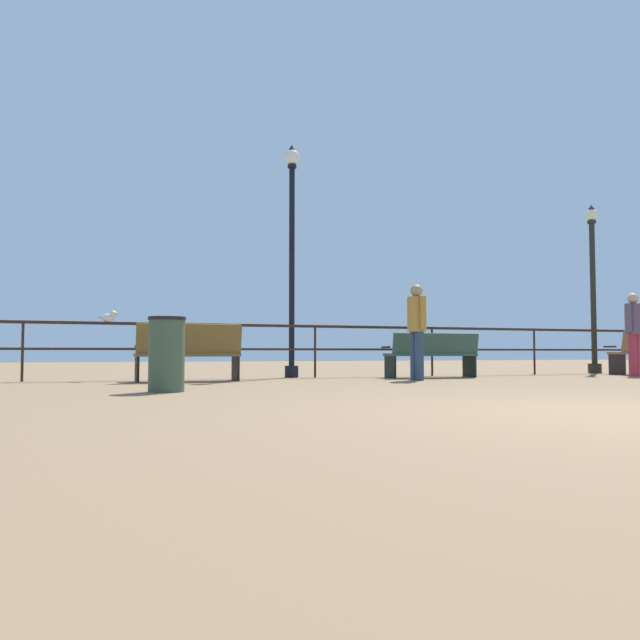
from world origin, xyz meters
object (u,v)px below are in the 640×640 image
Objects in this scene: lamppost_center at (292,247)px; person_at_railing at (634,328)px; person_by_bench at (417,325)px; trash_bin at (167,354)px; bench_near_left at (189,350)px; bench_near_right at (433,353)px; seagull_on_rail at (109,317)px; lamppost_right at (593,288)px.

lamppost_center is 6.93m from person_at_railing.
person_at_railing reaches higher than person_by_bench.
trash_bin is at bearing -157.63° from person_by_bench.
person_by_bench is 1.81× the size of trash_bin.
lamppost_center reaches higher than person_by_bench.
person_by_bench is at bearing -13.96° from bench_near_left.
person_by_bench is at bearing -132.15° from bench_near_right.
bench_near_left is at bearing -153.66° from lamppost_center.
bench_near_right is 1.08× the size of person_by_bench.
person_at_railing reaches higher than seagull_on_rail.
bench_near_left is 0.43× the size of lamppost_right.
bench_near_left is 9.48m from lamppost_right.
bench_near_left is at bearing 174.84° from person_at_railing.
bench_near_left is at bearing 76.05° from trash_bin.
trash_bin is at bearing -168.23° from person_at_railing.
lamppost_center is at bearing 180.00° from lamppost_right.
lamppost_center is 13.79× the size of seagull_on_rail.
person_at_railing is at bearing -5.16° from bench_near_left.
trash_bin is (-5.19, -2.72, -0.02)m from bench_near_right.
person_by_bench reaches higher than trash_bin.
lamppost_right is 4.32× the size of trash_bin.
seagull_on_rail is 3.64m from trash_bin.
lamppost_right is at bearing 19.08° from person_by_bench.
bench_near_right is 1.96× the size of trash_bin.
person_at_railing is at bearing -15.50° from lamppost_center.
lamppost_right is at bearing 20.53° from trash_bin.
trash_bin is at bearing -126.40° from lamppost_center.
person_by_bench is (3.68, -0.92, 0.43)m from bench_near_left.
bench_near_left is 4.52m from bench_near_right.
bench_near_left is 3.82m from person_by_bench.
lamppost_center is at bearing 129.39° from person_by_bench.
lamppost_center is 5.07m from trash_bin.
bench_near_left is at bearing 166.04° from person_by_bench.
person_at_railing is at bearing -9.36° from seagull_on_rail.
person_by_bench is (-5.63, -1.95, -1.02)m from lamppost_right.
person_by_bench is (-0.84, -0.93, 0.46)m from bench_near_right.
person_by_bench is 5.20m from seagull_on_rail.
trash_bin is (-9.27, -1.93, -0.50)m from person_at_railing.
person_by_bench reaches higher than seagull_on_rail.
lamppost_right reaches higher than seagull_on_rail.
lamppost_center is 7.24m from lamppost_right.
lamppost_center is 2.71× the size of person_at_railing.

